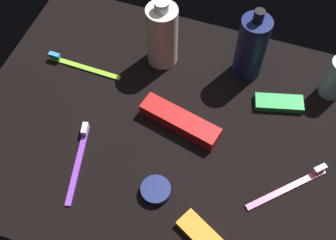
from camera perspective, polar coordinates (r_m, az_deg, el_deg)
ground_plane at (r=90.88cm, az=0.00°, el=-1.20°), size 84.00×64.00×1.20cm
lotion_bottle at (r=94.74cm, az=11.09°, el=9.55°), size 6.53×6.53×18.49cm
bodywash_bottle at (r=95.60cm, az=-0.79°, el=11.31°), size 6.98×6.98×17.50cm
deodorant_stick at (r=98.37cm, az=21.63°, el=5.27°), size 4.95×4.95×10.04cm
toothbrush_lime at (r=101.43cm, az=-11.74°, el=7.17°), size 18.02×1.60×2.10cm
toothbrush_pink at (r=87.00cm, az=16.20°, el=-8.46°), size 13.58×13.57×2.10cm
toothbrush_purple at (r=88.05cm, az=-11.86°, el=-4.99°), size 5.21×17.81×2.10cm
toothpaste_box_red at (r=89.31cm, az=1.61°, el=-0.19°), size 18.14×8.23×3.20cm
snack_bar_orange at (r=80.35cm, az=4.74°, el=-15.28°), size 11.08×8.31×1.50cm
snack_bar_green at (r=95.96cm, az=14.63°, el=2.22°), size 11.08×6.56×1.50cm
cream_tin_left at (r=82.98cm, az=-1.65°, el=-9.41°), size 5.86×5.86×1.77cm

